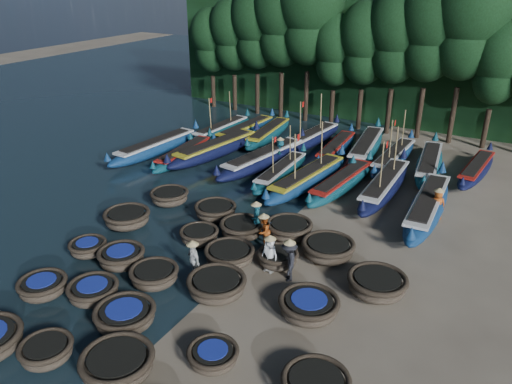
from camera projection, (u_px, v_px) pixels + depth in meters
The scene contains 59 objects.
ground at pixel (259, 249), 22.87m from camera, with size 120.00×120.00×0.00m, color gray.
foliage_wall at pixel (405, 60), 39.39m from camera, with size 40.00×3.00×10.00m, color black.
coracle_2 at pixel (46, 351), 16.22m from camera, with size 2.13×2.13×0.71m.
coracle_3 at pixel (118, 364), 15.60m from camera, with size 2.91×2.91×0.84m.
coracle_5 at pixel (43, 286), 19.44m from camera, with size 1.93×1.93×0.74m.
coracle_6 at pixel (93, 291), 19.20m from camera, with size 2.08×2.08×0.73m.
coracle_7 at pixel (125, 316), 17.79m from camera, with size 2.64×2.64×0.78m.
coracle_8 at pixel (213, 356), 16.09m from camera, with size 1.87×1.87×0.63m.
coracle_10 at pixel (88, 247), 22.21m from camera, with size 1.76×1.76×0.68m.
coracle_11 at pixel (121, 257), 21.37m from camera, with size 2.05×2.05×0.79m.
coracle_12 at pixel (154, 275), 20.14m from camera, with size 2.24×2.24×0.76m.
coracle_13 at pixel (217, 285), 19.44m from camera, with size 2.47×2.47×0.83m.
coracle_14 at pixel (309, 306), 18.29m from camera, with size 2.49×2.49×0.79m.
coracle_15 at pixel (127, 218), 24.63m from camera, with size 2.40×2.40×0.83m.
coracle_16 at pixel (199, 235), 23.19m from camera, with size 1.85×1.85×0.70m.
coracle_17 at pixel (229, 254), 21.63m from camera, with size 2.29×2.29×0.72m.
coracle_18 at pixel (278, 258), 21.40m from camera, with size 2.04×2.04×0.70m.
coracle_19 at pixel (377, 284), 19.51m from camera, with size 2.81×2.81×0.84m.
coracle_20 at pixel (169, 197), 26.98m from camera, with size 2.36×2.36×0.78m.
coracle_21 at pixel (215, 211), 25.43m from camera, with size 2.18×2.18×0.78m.
coracle_22 at pixel (242, 228), 23.61m from camera, with size 2.11×2.11×0.85m.
coracle_23 at pixel (289, 229), 23.57m from camera, with size 2.66×2.66×0.85m.
coracle_24 at pixel (328, 249), 21.94m from camera, with size 2.55×2.55×0.84m.
long_boat_0 at pixel (156, 147), 33.92m from camera, with size 2.24×8.72×1.54m.
long_boat_1 at pixel (184, 154), 32.97m from camera, with size 1.99×7.40×1.31m.
long_boat_2 at pixel (216, 149), 33.53m from camera, with size 3.00×9.05×1.61m.
long_boat_3 at pixel (264, 159), 31.77m from camera, with size 3.05×9.07×1.62m.
long_boat_4 at pixel (281, 172), 30.06m from camera, with size 1.57×7.39×3.14m.
long_boat_5 at pixel (307, 178), 28.92m from camera, with size 2.58×8.71×3.73m.
long_boat_6 at pixel (342, 182), 28.53m from camera, with size 2.18×7.96×1.41m.
long_boat_7 at pixel (385, 185), 27.98m from camera, with size 1.65×8.75×3.72m.
long_boat_8 at pixel (427, 206), 25.51m from camera, with size 1.96×9.17×1.61m.
long_boat_9 at pixel (221, 129), 37.77m from camera, with size 1.72×7.61×3.23m.
long_boat_10 at pixel (245, 130), 37.54m from camera, with size 1.95×8.03×1.42m.
long_boat_11 at pixel (269, 133), 36.86m from camera, with size 2.14×7.91×1.40m.
long_boat_12 at pixel (310, 139), 35.53m from camera, with size 2.43×8.48×3.62m.
long_boat_13 at pixel (336, 148), 33.87m from camera, with size 1.81×7.64×1.35m.
long_boat_14 at pixel (366, 147), 33.85m from camera, with size 2.63×8.91×1.58m.
long_boat_15 at pixel (394, 157), 32.19m from camera, with size 1.69×8.08×3.44m.
long_boat_16 at pixel (429, 164), 31.04m from camera, with size 2.50×8.48×1.50m.
long_boat_17 at pixel (476, 169), 30.45m from camera, with size 1.94×7.35×1.30m.
fisherman_0 at pixel (270, 253), 20.86m from camera, with size 0.86×0.63×1.82m.
fisherman_1 at pixel (256, 219), 23.40m from camera, with size 0.66×0.78×2.01m.
fisherman_2 at pixel (264, 230), 22.65m from camera, with size 0.62×0.80×1.83m.
fisherman_3 at pixel (289, 260), 20.25m from camera, with size 1.13×1.34×2.00m.
fisherman_4 at pixel (193, 258), 20.47m from camera, with size 1.02×0.79×1.81m.
fisherman_5 at pixel (280, 151), 32.39m from camera, with size 0.81×1.64×1.90m.
fisherman_6 at pixel (437, 204), 25.13m from camera, with size 0.96×0.81×1.86m.
tree_0 at pixel (211, 39), 43.42m from camera, with size 3.68×3.68×8.68m.
tree_1 at pixel (234, 33), 42.10m from camera, with size 4.09×4.09×9.65m.
tree_2 at pixel (257, 26), 40.79m from camera, with size 4.51×4.51×10.63m.
tree_3 at pixel (283, 19), 39.47m from camera, with size 4.92×4.92×11.60m.
tree_4 at pixel (310, 11), 38.16m from camera, with size 5.34×5.34×12.58m.
tree_5 at pixel (336, 49), 38.24m from camera, with size 3.68×3.68×8.68m.
tree_6 at pixel (365, 42), 36.93m from camera, with size 4.09×4.09×9.65m.
tree_7 at pixel (397, 35), 35.61m from camera, with size 4.51×4.51×10.63m.
tree_8 at pixel (432, 27), 34.30m from camera, with size 4.92×4.92×11.60m.
tree_9 at pixel (469, 18), 32.99m from camera, with size 5.34×5.34×12.58m.
tree_10 at pixel (499, 63), 33.07m from camera, with size 3.68×3.68×8.68m.
Camera 1 is at (9.63, -17.23, 11.84)m, focal length 35.00 mm.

